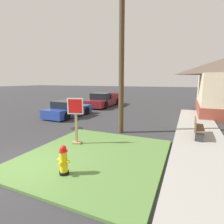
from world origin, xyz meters
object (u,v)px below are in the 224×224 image
parked_sedan_blue (68,110)px  pickup_truck_maroon (103,101)px  manhole_cover (77,128)px  street_bench (198,127)px  stop_sign (76,123)px  utility_pole (122,43)px  fire_hydrant (63,161)px

parked_sedan_blue → pickup_truck_maroon: (0.10, 6.02, 0.08)m
manhole_cover → street_bench: (6.38, 0.67, 0.58)m
stop_sign → street_bench: stop_sign is taller
parked_sedan_blue → pickup_truck_maroon: bearing=89.1°
manhole_cover → pickup_truck_maroon: bearing=106.3°
parked_sedan_blue → pickup_truck_maroon: 6.02m
street_bench → parked_sedan_blue: bearing=167.4°
manhole_cover → pickup_truck_maroon: size_ratio=0.13×
stop_sign → pickup_truck_maroon: (-4.13, 11.01, -0.39)m
parked_sedan_blue → utility_pole: size_ratio=0.47×
street_bench → pickup_truck_maroon: bearing=138.0°
fire_hydrant → street_bench: (3.69, 5.22, 0.10)m
manhole_cover → street_bench: 6.44m
parked_sedan_blue → utility_pole: (5.30, -2.44, 4.06)m
pickup_truck_maroon → street_bench: bearing=-42.0°
stop_sign → manhole_cover: (-1.58, 2.29, -1.00)m
fire_hydrant → stop_sign: stop_sign is taller
parked_sedan_blue → utility_pole: utility_pole is taller
parked_sedan_blue → street_bench: parked_sedan_blue is taller
stop_sign → parked_sedan_blue: bearing=130.2°
fire_hydrant → manhole_cover: 5.30m
parked_sedan_blue → utility_pole: 7.11m
fire_hydrant → manhole_cover: bearing=120.6°
manhole_cover → street_bench: street_bench is taller
manhole_cover → utility_pole: size_ratio=0.08×
fire_hydrant → stop_sign: (-1.11, 2.25, 0.52)m
pickup_truck_maroon → utility_pole: (5.21, -8.46, 3.98)m
parked_sedan_blue → street_bench: size_ratio=2.53×
manhole_cover → parked_sedan_blue: size_ratio=0.17×
fire_hydrant → parked_sedan_blue: 9.00m
manhole_cover → utility_pole: bearing=5.6°
fire_hydrant → utility_pole: bearing=90.4°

